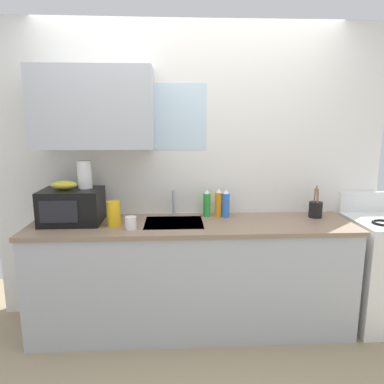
% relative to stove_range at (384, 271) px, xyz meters
% --- Properties ---
extents(kitchen_wall_assembly, '(3.33, 0.42, 2.50)m').
position_rel_stove_range_xyz_m(kitchen_wall_assembly, '(-1.76, 0.31, 0.89)').
color(kitchen_wall_assembly, white).
rests_on(kitchen_wall_assembly, ground).
extents(counter_unit, '(2.56, 0.63, 0.90)m').
position_rel_stove_range_xyz_m(counter_unit, '(-1.63, -0.00, -0.00)').
color(counter_unit, '#B2B7BC').
rests_on(counter_unit, ground).
extents(sink_faucet, '(0.03, 0.03, 0.22)m').
position_rel_stove_range_xyz_m(sink_faucet, '(-1.77, 0.24, 0.55)').
color(sink_faucet, '#B2B5BA').
rests_on(sink_faucet, counter_unit).
extents(stove_range, '(0.60, 0.60, 1.08)m').
position_rel_stove_range_xyz_m(stove_range, '(0.00, 0.00, 0.00)').
color(stove_range, white).
rests_on(stove_range, ground).
extents(microwave, '(0.46, 0.35, 0.27)m').
position_rel_stove_range_xyz_m(microwave, '(-2.57, 0.04, 0.58)').
color(microwave, black).
rests_on(microwave, counter_unit).
extents(banana_bunch, '(0.20, 0.11, 0.07)m').
position_rel_stove_range_xyz_m(banana_bunch, '(-2.62, 0.05, 0.75)').
color(banana_bunch, gold).
rests_on(banana_bunch, microwave).
extents(paper_towel_roll, '(0.11, 0.11, 0.22)m').
position_rel_stove_range_xyz_m(paper_towel_roll, '(-2.47, 0.10, 0.82)').
color(paper_towel_roll, white).
rests_on(paper_towel_roll, microwave).
extents(dish_soap_bottle_green, '(0.06, 0.06, 0.23)m').
position_rel_stove_range_xyz_m(dish_soap_bottle_green, '(-1.49, 0.20, 0.55)').
color(dish_soap_bottle_green, green).
rests_on(dish_soap_bottle_green, counter_unit).
extents(dish_soap_bottle_orange, '(0.06, 0.06, 0.24)m').
position_rel_stove_range_xyz_m(dish_soap_bottle_orange, '(-1.39, 0.19, 0.56)').
color(dish_soap_bottle_orange, orange).
rests_on(dish_soap_bottle_orange, counter_unit).
extents(dish_soap_bottle_blue, '(0.06, 0.06, 0.24)m').
position_rel_stove_range_xyz_m(dish_soap_bottle_blue, '(-1.33, 0.16, 0.55)').
color(dish_soap_bottle_blue, blue).
rests_on(dish_soap_bottle_blue, counter_unit).
extents(cereal_canister, '(0.10, 0.10, 0.19)m').
position_rel_stove_range_xyz_m(cereal_canister, '(-2.23, -0.05, 0.54)').
color(cereal_canister, gold).
rests_on(cereal_canister, counter_unit).
extents(mug_white, '(0.08, 0.08, 0.09)m').
position_rel_stove_range_xyz_m(mug_white, '(-2.09, -0.14, 0.49)').
color(mug_white, white).
rests_on(mug_white, counter_unit).
extents(utensil_crock, '(0.11, 0.11, 0.27)m').
position_rel_stove_range_xyz_m(utensil_crock, '(-0.58, 0.12, 0.51)').
color(utensil_crock, black).
rests_on(utensil_crock, counter_unit).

